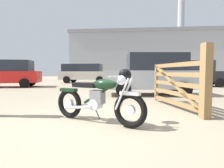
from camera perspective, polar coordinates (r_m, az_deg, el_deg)
ground_plane at (r=3.82m, az=-6.28°, el=-11.39°), size 80.00×80.00×0.00m
vintage_motorcycle at (r=3.61m, az=-3.85°, el=-4.28°), size 1.87×1.10×1.07m
timber_gate at (r=5.10m, az=20.59°, el=0.22°), size 0.70×2.50×1.60m
silver_sedan_mid at (r=13.99m, az=-29.06°, el=2.92°), size 4.14×2.38×1.78m
red_hatchback_near at (r=8.19m, az=12.15°, el=3.08°), size 3.96×1.95×1.78m
blue_hatchback_right at (r=17.23m, az=-8.51°, el=3.48°), size 4.87×2.37×1.74m
dark_sedan_left at (r=14.08m, az=10.08°, el=3.00°), size 4.35×2.23×1.67m
white_estate_far at (r=14.21m, az=24.45°, el=3.06°), size 4.09×2.23×1.78m
industrial_building at (r=33.39m, az=10.38°, el=8.32°), size 24.86×13.88×13.70m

